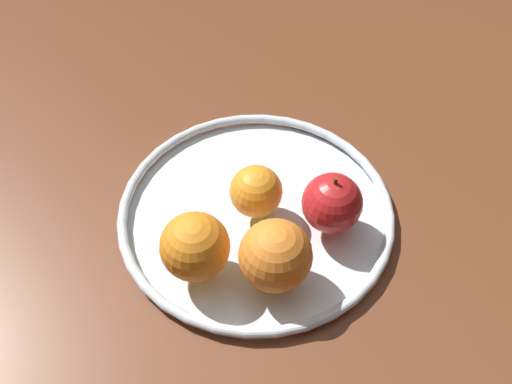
{
  "coord_description": "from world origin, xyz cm",
  "views": [
    {
      "loc": [
        44.42,
        3.04,
        58.77
      ],
      "look_at": [
        0.0,
        0.0,
        4.8
      ],
      "focal_mm": 42.07,
      "sensor_mm": 36.0,
      "label": 1
    }
  ],
  "objects_px": {
    "fruit_bowl": "(256,212)",
    "orange_front_left": "(195,247)",
    "orange_back_left": "(259,190)",
    "orange_front_right": "(275,255)",
    "apple": "(332,203)"
  },
  "relations": [
    {
      "from": "apple",
      "to": "orange_front_right",
      "type": "height_order",
      "value": "orange_front_right"
    },
    {
      "from": "fruit_bowl",
      "to": "orange_back_left",
      "type": "distance_m",
      "value": 0.04
    },
    {
      "from": "orange_back_left",
      "to": "fruit_bowl",
      "type": "bearing_deg",
      "value": -65.97
    },
    {
      "from": "orange_front_left",
      "to": "orange_front_right",
      "type": "bearing_deg",
      "value": 85.67
    },
    {
      "from": "orange_front_left",
      "to": "orange_front_right",
      "type": "relative_size",
      "value": 0.96
    },
    {
      "from": "fruit_bowl",
      "to": "orange_front_left",
      "type": "height_order",
      "value": "orange_front_left"
    },
    {
      "from": "fruit_bowl",
      "to": "apple",
      "type": "bearing_deg",
      "value": 80.5
    },
    {
      "from": "fruit_bowl",
      "to": "orange_back_left",
      "type": "xyz_separation_m",
      "value": [
        -0.0,
        0.0,
        0.04
      ]
    },
    {
      "from": "orange_back_left",
      "to": "orange_front_left",
      "type": "bearing_deg",
      "value": -35.62
    },
    {
      "from": "orange_front_left",
      "to": "orange_back_left",
      "type": "bearing_deg",
      "value": 144.38
    },
    {
      "from": "fruit_bowl",
      "to": "orange_front_left",
      "type": "bearing_deg",
      "value": -34.49
    },
    {
      "from": "orange_back_left",
      "to": "orange_front_right",
      "type": "height_order",
      "value": "orange_front_right"
    },
    {
      "from": "apple",
      "to": "orange_back_left",
      "type": "relative_size",
      "value": 1.26
    },
    {
      "from": "orange_back_left",
      "to": "orange_front_right",
      "type": "bearing_deg",
      "value": 13.73
    },
    {
      "from": "apple",
      "to": "orange_back_left",
      "type": "distance_m",
      "value": 0.09
    }
  ]
}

